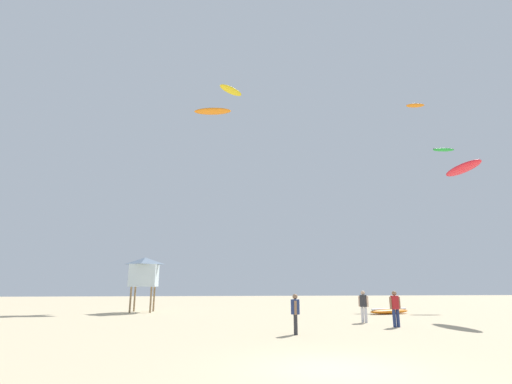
{
  "coord_description": "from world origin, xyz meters",
  "views": [
    {
      "loc": [
        -3.12,
        -10.19,
        2.12
      ],
      "look_at": [
        0.0,
        20.92,
        9.66
      ],
      "focal_mm": 26.75,
      "sensor_mm": 36.0,
      "label": 1
    }
  ],
  "objects_px": {
    "lifeguard_tower": "(144,272)",
    "kite_aloft_0": "(231,90)",
    "person_midground": "(395,306)",
    "kite_aloft_4": "(213,111)",
    "person_left": "(364,304)",
    "kite_aloft_1": "(415,105)",
    "kite_grounded_near": "(389,311)",
    "person_foreground": "(295,311)",
    "kite_aloft_3": "(463,168)",
    "kite_aloft_2": "(444,150)"
  },
  "relations": [
    {
      "from": "kite_aloft_0",
      "to": "kite_aloft_3",
      "type": "xyz_separation_m",
      "value": [
        16.3,
        -18.11,
        -15.11
      ]
    },
    {
      "from": "kite_aloft_0",
      "to": "kite_aloft_3",
      "type": "relative_size",
      "value": 0.84
    },
    {
      "from": "person_left",
      "to": "kite_aloft_3",
      "type": "bearing_deg",
      "value": 146.59
    },
    {
      "from": "kite_grounded_near",
      "to": "kite_aloft_4",
      "type": "relative_size",
      "value": 0.79
    },
    {
      "from": "kite_grounded_near",
      "to": "person_foreground",
      "type": "bearing_deg",
      "value": -130.49
    },
    {
      "from": "kite_grounded_near",
      "to": "kite_aloft_4",
      "type": "height_order",
      "value": "kite_aloft_4"
    },
    {
      "from": "lifeguard_tower",
      "to": "kite_grounded_near",
      "type": "bearing_deg",
      "value": -11.8
    },
    {
      "from": "person_foreground",
      "to": "kite_aloft_2",
      "type": "bearing_deg",
      "value": 51.25
    },
    {
      "from": "person_left",
      "to": "kite_aloft_0",
      "type": "height_order",
      "value": "kite_aloft_0"
    },
    {
      "from": "kite_aloft_2",
      "to": "lifeguard_tower",
      "type": "bearing_deg",
      "value": -171.54
    },
    {
      "from": "lifeguard_tower",
      "to": "kite_aloft_0",
      "type": "distance_m",
      "value": 25.99
    },
    {
      "from": "person_foreground",
      "to": "person_left",
      "type": "xyz_separation_m",
      "value": [
        4.87,
        4.67,
        0.03
      ]
    },
    {
      "from": "person_left",
      "to": "lifeguard_tower",
      "type": "bearing_deg",
      "value": -86.02
    },
    {
      "from": "person_foreground",
      "to": "kite_aloft_4",
      "type": "relative_size",
      "value": 0.39
    },
    {
      "from": "kite_grounded_near",
      "to": "kite_aloft_2",
      "type": "height_order",
      "value": "kite_aloft_2"
    },
    {
      "from": "kite_aloft_1",
      "to": "kite_aloft_4",
      "type": "distance_m",
      "value": 25.19
    },
    {
      "from": "kite_grounded_near",
      "to": "kite_aloft_0",
      "type": "distance_m",
      "value": 31.48
    },
    {
      "from": "person_midground",
      "to": "kite_aloft_1",
      "type": "relative_size",
      "value": 0.76
    },
    {
      "from": "kite_aloft_0",
      "to": "kite_aloft_4",
      "type": "bearing_deg",
      "value": -131.48
    },
    {
      "from": "person_foreground",
      "to": "person_midground",
      "type": "bearing_deg",
      "value": 30.71
    },
    {
      "from": "lifeguard_tower",
      "to": "kite_aloft_2",
      "type": "bearing_deg",
      "value": 8.46
    },
    {
      "from": "kite_aloft_1",
      "to": "lifeguard_tower",
      "type": "bearing_deg",
      "value": -161.23
    },
    {
      "from": "lifeguard_tower",
      "to": "kite_aloft_3",
      "type": "height_order",
      "value": "kite_aloft_3"
    },
    {
      "from": "kite_aloft_4",
      "to": "kite_grounded_near",
      "type": "bearing_deg",
      "value": -44.1
    },
    {
      "from": "lifeguard_tower",
      "to": "kite_aloft_2",
      "type": "height_order",
      "value": "kite_aloft_2"
    },
    {
      "from": "person_foreground",
      "to": "kite_aloft_2",
      "type": "relative_size",
      "value": 0.73
    },
    {
      "from": "person_left",
      "to": "kite_aloft_4",
      "type": "relative_size",
      "value": 0.4
    },
    {
      "from": "person_foreground",
      "to": "person_left",
      "type": "relative_size",
      "value": 0.97
    },
    {
      "from": "person_midground",
      "to": "kite_aloft_3",
      "type": "height_order",
      "value": "kite_aloft_3"
    },
    {
      "from": "person_left",
      "to": "kite_aloft_0",
      "type": "distance_m",
      "value": 32.98
    },
    {
      "from": "person_midground",
      "to": "kite_aloft_4",
      "type": "xyz_separation_m",
      "value": [
        -9.98,
        21.07,
        20.26
      ]
    },
    {
      "from": "person_midground",
      "to": "kite_aloft_4",
      "type": "bearing_deg",
      "value": -158.49
    },
    {
      "from": "person_midground",
      "to": "kite_aloft_0",
      "type": "relative_size",
      "value": 0.52
    },
    {
      "from": "person_midground",
      "to": "kite_aloft_3",
      "type": "bearing_deg",
      "value": 118.56
    },
    {
      "from": "person_left",
      "to": "kite_aloft_4",
      "type": "bearing_deg",
      "value": -115.32
    },
    {
      "from": "kite_aloft_4",
      "to": "kite_aloft_0",
      "type": "bearing_deg",
      "value": 48.52
    },
    {
      "from": "kite_aloft_0",
      "to": "kite_aloft_2",
      "type": "distance_m",
      "value": 25.18
    },
    {
      "from": "kite_aloft_0",
      "to": "kite_aloft_4",
      "type": "height_order",
      "value": "kite_aloft_0"
    },
    {
      "from": "kite_grounded_near",
      "to": "kite_aloft_2",
      "type": "xyz_separation_m",
      "value": [
        10.95,
        8.09,
        15.59
      ]
    },
    {
      "from": "lifeguard_tower",
      "to": "kite_aloft_4",
      "type": "xyz_separation_m",
      "value": [
        4.76,
        9.13,
        18.24
      ]
    },
    {
      "from": "person_left",
      "to": "kite_aloft_2",
      "type": "relative_size",
      "value": 0.75
    },
    {
      "from": "person_foreground",
      "to": "kite_aloft_1",
      "type": "bearing_deg",
      "value": 57.92
    },
    {
      "from": "person_left",
      "to": "kite_grounded_near",
      "type": "bearing_deg",
      "value": -176.64
    },
    {
      "from": "kite_aloft_3",
      "to": "kite_aloft_4",
      "type": "bearing_deg",
      "value": 139.5
    },
    {
      "from": "person_left",
      "to": "kite_aloft_1",
      "type": "xyz_separation_m",
      "value": [
        15.83,
        19.73,
        22.74
      ]
    },
    {
      "from": "person_left",
      "to": "kite_aloft_0",
      "type": "relative_size",
      "value": 0.52
    },
    {
      "from": "kite_aloft_4",
      "to": "kite_aloft_3",
      "type": "bearing_deg",
      "value": -40.5
    },
    {
      "from": "kite_grounded_near",
      "to": "kite_aloft_2",
      "type": "bearing_deg",
      "value": 36.46
    },
    {
      "from": "kite_aloft_4",
      "to": "person_midground",
      "type": "bearing_deg",
      "value": -64.66
    },
    {
      "from": "kite_aloft_3",
      "to": "kite_aloft_2",
      "type": "bearing_deg",
      "value": 61.77
    }
  ]
}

